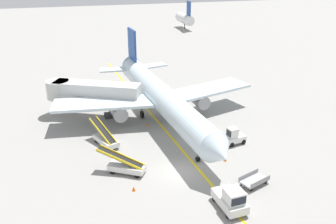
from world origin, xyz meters
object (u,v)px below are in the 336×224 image
Objects in this scene: safety_cone_tail_area at (148,124)px; pushback_tug at (231,199)px; belt_loader_forward_hold at (105,139)px; baggage_cart_loaded at (254,180)px; airliner at (160,96)px; safety_cone_nose_left at (229,129)px; jet_bridge at (88,92)px; safety_cone_nose_right at (134,189)px; safety_cone_wingtip_left at (225,159)px; safety_cone_wingtip_right at (220,158)px; ground_crew_marshaller at (213,147)px; belt_loader_aft_hold at (126,166)px; baggage_tug_near_wing at (234,137)px.

pushback_tug is at bearing -80.98° from safety_cone_tail_area.
belt_loader_forward_hold is 17.79m from baggage_cart_loaded.
safety_cone_tail_area is (-2.18, -1.52, -3.20)m from airliner.
safety_cone_tail_area is at bearing 156.04° from safety_cone_nose_left.
safety_cone_nose_left is 10.67m from safety_cone_tail_area.
airliner reaches higher than jet_bridge.
safety_cone_tail_area is (4.65, 13.84, 0.00)m from safety_cone_nose_right.
airliner is at bearing 106.73° from safety_cone_wingtip_left.
safety_cone_wingtip_right is (2.53, 7.95, -0.77)m from pushback_tug.
jet_bridge is at bearing 129.38° from ground_crew_marshaller.
airliner is at bearing 59.77° from belt_loader_aft_hold.
pushback_tug is 16.07m from safety_cone_nose_left.
ground_crew_marshaller is (-3.37, -1.52, -0.02)m from baggage_tug_near_wing.
belt_loader_forward_hold is at bearing 148.25° from safety_cone_wingtip_right.
safety_cone_tail_area is at bearing 71.44° from safety_cone_nose_right.
pushback_tug is 9.76m from ground_crew_marshaller.
airliner is 7.20× the size of belt_loader_aft_hold.
jet_bridge is 19.84m from safety_cone_nose_left.
safety_cone_nose_right is at bearing 146.56° from pushback_tug.
airliner is 10.11m from belt_loader_forward_hold.
ground_crew_marshaller is 3.86× the size of safety_cone_nose_right.
safety_cone_nose_right is at bearing -87.54° from belt_loader_aft_hold.
belt_loader_forward_hold is at bearing 178.08° from safety_cone_nose_left.
safety_cone_wingtip_right is at bearing -31.75° from belt_loader_forward_hold.
belt_loader_aft_hold is at bearing -81.96° from jet_bridge.
airliner is 9.51× the size of pushback_tug.
safety_cone_wingtip_left is at bearing -61.86° from safety_cone_tail_area.
baggage_cart_loaded is (11.62, -5.67, -0.31)m from belt_loader_aft_hold.
safety_cone_tail_area is (-5.30, 9.41, -0.69)m from ground_crew_marshaller.
safety_cone_tail_area is (4.79, 10.45, -0.56)m from belt_loader_aft_hold.
pushback_tug is 4.76m from baggage_cart_loaded.
ground_crew_marshaller reaches higher than safety_cone_tail_area.
airliner reaches higher than safety_cone_wingtip_right.
ground_crew_marshaller reaches higher than safety_cone_wingtip_right.
safety_cone_wingtip_right is 1.00× the size of safety_cone_tail_area.
safety_cone_wingtip_left is (3.84, -12.77, -3.20)m from airliner.
jet_bridge is 20.92m from baggage_tug_near_wing.
ground_crew_marshaller is 3.86× the size of safety_cone_wingtip_right.
baggage_cart_loaded is 4.94m from safety_cone_wingtip_left.
ground_crew_marshaller is at bearing 98.72° from safety_cone_wingtip_right.
ground_crew_marshaller is (11.30, -5.60, 0.13)m from belt_loader_forward_hold.
safety_cone_wingtip_left is (3.02, 7.64, -0.77)m from pushback_tug.
safety_cone_tail_area is (7.07, -5.65, -3.32)m from jet_bridge.
airliner reaches higher than baggage_cart_loaded.
baggage_cart_loaded reaches higher than safety_cone_wingtip_right.
baggage_cart_loaded reaches higher than safety_cone_wingtip_left.
baggage_cart_loaded is at bearing -26.01° from belt_loader_aft_hold.
baggage_tug_near_wing reaches higher than safety_cone_wingtip_right.
safety_cone_wingtip_left is at bearing 99.45° from baggage_cart_loaded.
baggage_tug_near_wing is at bearing -55.41° from airliner.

